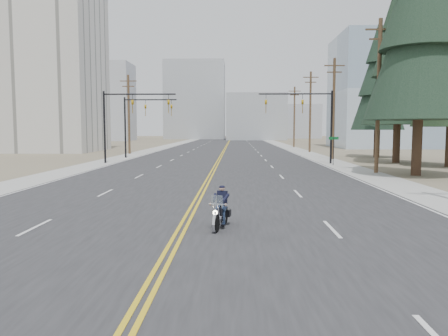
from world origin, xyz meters
name	(u,v)px	position (x,y,z in m)	size (l,w,h in m)	color
ground_plane	(162,266)	(0.00, 0.00, 0.00)	(400.00, 400.00, 0.00)	#776D56
road	(226,147)	(0.00, 70.00, 0.01)	(20.00, 200.00, 0.01)	#303033
sidewalk_left	(164,147)	(-11.50, 70.00, 0.01)	(3.00, 200.00, 0.01)	#A5A5A0
sidewalk_right	(288,147)	(11.50, 70.00, 0.01)	(3.00, 200.00, 0.01)	#A5A5A0
traffic_mast_left	(125,113)	(-8.98, 32.00, 4.94)	(7.10, 0.26, 7.00)	black
traffic_mast_right	(310,112)	(8.98, 32.00, 4.94)	(7.10, 0.26, 7.00)	black
traffic_mast_far	(139,116)	(-9.31, 40.00, 4.87)	(6.10, 0.26, 7.00)	black
street_sign	(334,146)	(10.80, 30.00, 1.80)	(0.90, 0.06, 2.62)	black
utility_pole_b	(378,94)	(12.50, 23.00, 5.98)	(2.20, 0.30, 11.50)	brown
utility_pole_c	(334,107)	(12.50, 38.00, 5.73)	(2.20, 0.30, 11.00)	brown
utility_pole_d	(310,111)	(12.50, 53.00, 5.98)	(2.20, 0.30, 11.50)	brown
utility_pole_e	(294,116)	(12.50, 70.00, 5.73)	(2.20, 0.30, 11.00)	brown
utility_pole_left	(129,113)	(-12.50, 48.00, 5.48)	(2.20, 0.30, 10.50)	brown
apartment_block	(36,50)	(-28.00, 55.00, 15.00)	(18.00, 14.00, 30.00)	silver
glass_building	(403,92)	(32.00, 70.00, 10.00)	(24.00, 16.00, 20.00)	#9EB5CC
haze_bldg_a	(107,102)	(-35.00, 115.00, 11.00)	(14.00, 12.00, 22.00)	#B7BCC6
haze_bldg_b	(256,117)	(8.00, 125.00, 7.00)	(18.00, 14.00, 14.00)	#ADB2B7
haze_bldg_c	(376,108)	(40.00, 110.00, 9.00)	(16.00, 12.00, 18.00)	#B7BCC6
haze_bldg_d	(195,101)	(-12.00, 140.00, 13.00)	(20.00, 15.00, 26.00)	#ADB2B7
haze_bldg_e	(299,122)	(25.00, 150.00, 6.00)	(14.00, 14.00, 12.00)	#B7BCC6
haze_bldg_f	(75,115)	(-50.00, 130.00, 8.00)	(12.00, 12.00, 16.00)	#ADB2B7
motorcyclist	(220,207)	(1.28, 4.12, 0.72)	(0.79, 1.84, 1.43)	black
conifer_near	(422,12)	(14.82, 21.32, 11.51)	(7.57, 7.57, 20.05)	#382619
conifer_tall	(400,51)	(17.72, 33.28, 10.93)	(6.85, 6.85, 19.02)	#382619
conifer_far	(379,78)	(18.52, 41.81, 9.32)	(6.06, 6.06, 16.24)	#382619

